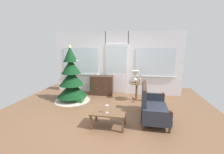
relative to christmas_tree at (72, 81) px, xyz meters
The scene contains 11 objects.
ground_plane 1.90m from the christmas_tree, 31.92° to the right, with size 6.76×6.76×0.00m, color brown.
back_wall_with_door 1.96m from the christmas_tree, 38.00° to the left, with size 5.20×0.14×2.55m.
christmas_tree is the anchor object (origin of this frame).
dresser_cabinet 1.30m from the christmas_tree, 43.55° to the left, with size 0.92×0.47×0.78m.
settee_sofa 2.91m from the christmas_tree, 20.51° to the right, with size 0.78×1.48×0.96m.
side_table 2.36m from the christmas_tree, ahead, with size 0.50×0.48×0.66m.
table_lamp 2.30m from the christmas_tree, ahead, with size 0.28×0.28×0.44m.
flower_vase 2.44m from the christmas_tree, ahead, with size 0.11×0.10×0.35m.
coffee_table 2.35m from the christmas_tree, 44.61° to the right, with size 0.85×0.54×0.39m.
wine_glass 2.36m from the christmas_tree, 46.18° to the right, with size 0.08×0.08×0.20m.
gift_box 0.75m from the christmas_tree, 30.53° to the right, with size 0.21×0.19×0.21m, color #266633.
Camera 1 is at (0.80, -4.12, 1.95)m, focal length 24.42 mm.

